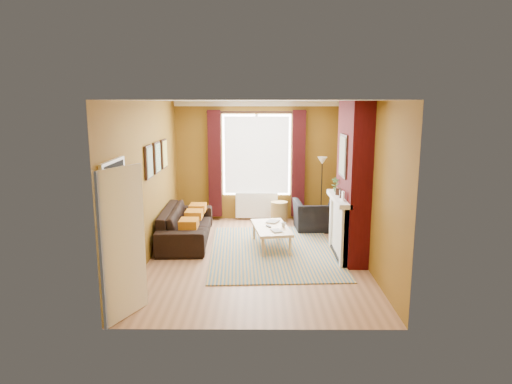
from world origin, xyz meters
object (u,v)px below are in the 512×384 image
armchair (317,216)px  wicker_stool (279,212)px  sofa (186,224)px  coffee_table (271,229)px  floor_lamp (322,171)px

armchair → wicker_stool: bearing=-41.7°
sofa → armchair: 2.88m
coffee_table → armchair: bearing=40.9°
sofa → coffee_table: sofa is taller
sofa → wicker_stool: sofa is taller
wicker_stool → floor_lamp: (0.98, 0.00, 0.97)m
coffee_table → floor_lamp: bearing=48.4°
floor_lamp → sofa: bearing=-153.5°
sofa → armchair: bearing=-75.8°
sofa → armchair: (2.76, 0.81, -0.02)m
wicker_stool → floor_lamp: size_ratio=0.32×
sofa → armchair: size_ratio=2.34×
armchair → coffee_table: armchair is taller
armchair → floor_lamp: size_ratio=0.64×
armchair → coffee_table: bearing=46.3°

